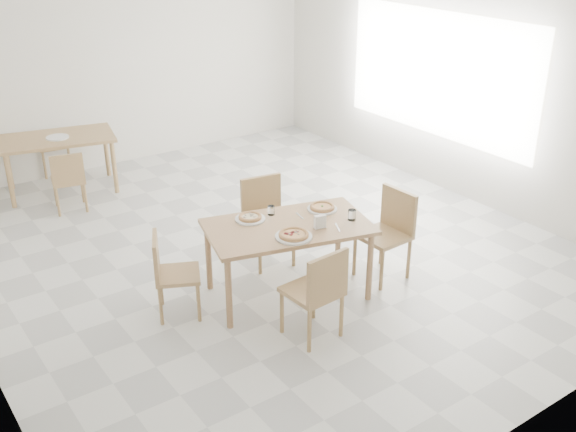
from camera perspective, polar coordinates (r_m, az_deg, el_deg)
room at (r=9.10m, az=12.51°, el=11.65°), size 7.28×7.00×7.00m
main_table at (r=6.38m, az=0.00°, el=-1.42°), size 1.71×1.24×0.75m
chair_south at (r=5.80m, az=2.59°, el=-6.15°), size 0.46×0.46×0.88m
chair_north at (r=7.10m, az=-1.91°, el=0.18°), size 0.52×0.52×0.91m
chair_west at (r=6.25m, az=-10.05°, el=-4.50°), size 0.53×0.53×0.81m
chair_east at (r=6.87m, az=8.58°, el=-0.98°), size 0.47×0.47×0.92m
plate_margherita at (r=6.67m, az=2.91°, el=0.60°), size 0.30×0.30×0.02m
plate_mushroom at (r=6.45m, az=-3.22°, el=-0.26°), size 0.29×0.29×0.02m
plate_pepperoni at (r=6.11m, az=0.48°, el=-1.76°), size 0.34×0.34×0.02m
pizza_margherita at (r=6.66m, az=2.91°, el=0.77°), size 0.33×0.33×0.03m
pizza_mushroom at (r=6.44m, az=-3.23°, el=-0.07°), size 0.25×0.25×0.03m
pizza_pepperoni at (r=6.10m, az=0.48°, el=-1.56°), size 0.34×0.34×0.03m
tumbler_a at (r=6.46m, az=5.43°, el=0.10°), size 0.08×0.08×0.10m
tumbler_b at (r=6.54m, az=-1.44°, el=0.49°), size 0.07×0.07×0.09m
napkin_holder at (r=6.25m, az=2.73°, el=-0.55°), size 0.13×0.08×0.14m
fork_a at (r=6.31m, az=4.22°, el=-0.98°), size 0.10×0.17×0.01m
fork_b at (r=6.52m, az=0.99°, el=0.01°), size 0.05×0.16×0.01m
second_table at (r=9.33m, az=-18.93°, el=5.83°), size 1.57×1.11×0.75m
chair_back_s at (r=8.69m, az=-18.12°, el=3.11°), size 0.46×0.46×0.78m
chair_back_n at (r=10.14m, az=-19.49°, el=6.12°), size 0.44×0.44×0.82m
plate_empty at (r=9.25m, az=-18.94°, el=6.32°), size 0.29×0.29×0.02m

